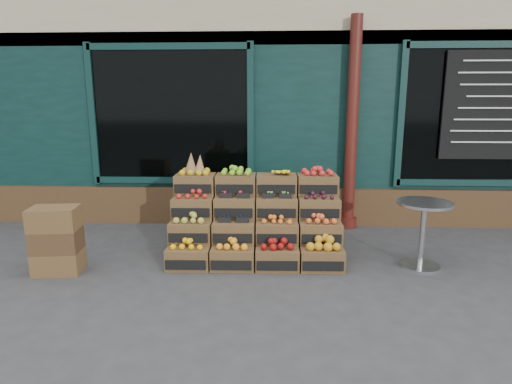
{
  "coord_description": "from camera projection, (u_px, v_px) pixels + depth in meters",
  "views": [
    {
      "loc": [
        0.04,
        -4.57,
        2.0
      ],
      "look_at": [
        -0.2,
        0.7,
        0.85
      ],
      "focal_mm": 30.0,
      "sensor_mm": 36.0,
      "label": 1
    }
  ],
  "objects": [
    {
      "name": "ground",
      "position": [
        271.0,
        278.0,
        4.89
      ],
      "size": [
        60.0,
        60.0,
        0.0
      ],
      "primitive_type": "plane",
      "color": "#373739",
      "rests_on": "ground"
    },
    {
      "name": "bistro_table",
      "position": [
        423.0,
        227.0,
        5.09
      ],
      "size": [
        0.65,
        0.65,
        0.82
      ],
      "rotation": [
        0.0,
        0.0,
        -0.21
      ],
      "color": "#B2B5B9",
      "rests_on": "ground"
    },
    {
      "name": "shopkeeper",
      "position": [
        181.0,
        158.0,
        7.58
      ],
      "size": [
        0.82,
        0.66,
        1.94
      ],
      "primitive_type": "imported",
      "rotation": [
        0.0,
        0.0,
        2.82
      ],
      "color": "#164E1D",
      "rests_on": "ground"
    },
    {
      "name": "shop_facade",
      "position": [
        274.0,
        81.0,
        9.37
      ],
      "size": [
        12.0,
        6.24,
        4.8
      ],
      "color": "black",
      "rests_on": "ground"
    },
    {
      "name": "spare_crates",
      "position": [
        57.0,
        240.0,
        4.96
      ],
      "size": [
        0.57,
        0.43,
        0.79
      ],
      "rotation": [
        0.0,
        0.0,
        0.13
      ],
      "color": "brown",
      "rests_on": "ground"
    },
    {
      "name": "crate_display",
      "position": [
        255.0,
        225.0,
        5.51
      ],
      "size": [
        2.14,
        1.08,
        1.33
      ],
      "rotation": [
        0.0,
        0.0,
        0.02
      ],
      "color": "brown",
      "rests_on": "ground"
    }
  ]
}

